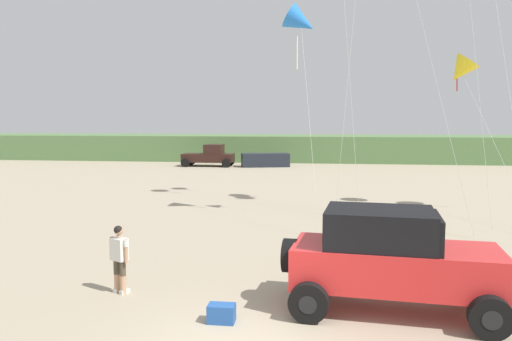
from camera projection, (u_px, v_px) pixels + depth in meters
name	position (u px, v px, depth m)	size (l,w,h in m)	color
dune_ridge	(314.00, 148.00, 53.26)	(90.00, 8.91, 2.56)	#567A47
jeep	(392.00, 258.00, 11.09)	(4.95, 2.78, 2.26)	red
person_watching	(119.00, 255.00, 12.28)	(0.57, 0.44, 1.67)	tan
cooler_box	(221.00, 313.00, 10.57)	(0.56, 0.36, 0.38)	#23519E
distant_pickup	(210.00, 156.00, 46.03)	(4.61, 2.38, 1.98)	black
distant_sedan	(265.00, 160.00, 45.64)	(4.20, 1.70, 1.20)	#1E232D
kite_red_delta	(301.00, 22.00, 20.89)	(1.72, 4.35, 9.01)	blue
kite_yellow_diamond	(461.00, 70.00, 23.43)	(2.71, 5.49, 7.32)	yellow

